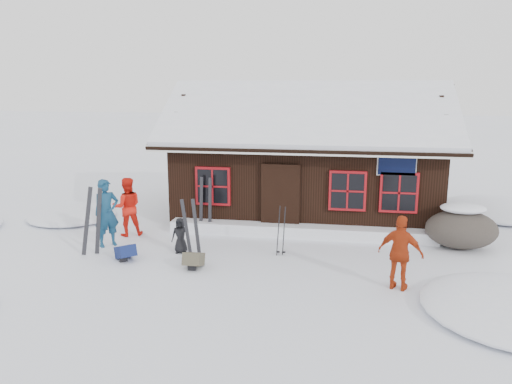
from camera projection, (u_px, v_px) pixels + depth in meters
ground at (232, 260)px, 12.42m from camera, size 120.00×120.00×0.00m
mountain_hut at (308, 167)px, 16.63m from camera, size 8.90×6.09×4.42m
snow_drift at (300, 231)px, 14.30m from camera, size 7.60×0.60×0.35m
snow_mounds at (304, 241)px, 13.94m from camera, size 20.60×13.20×0.48m
skier_teal at (107, 213)px, 13.34m from camera, size 0.78×0.78×1.83m
skier_orange_left at (127, 207)px, 14.28m from camera, size 1.02×0.94×1.70m
skier_orange_right at (401, 253)px, 10.50m from camera, size 1.03×0.71×1.62m
skier_crouched at (180, 235)px, 12.87m from camera, size 0.47×0.31×0.93m
boulder at (461, 228)px, 13.23m from camera, size 1.86×1.40×1.09m
ski_pair_left at (93, 222)px, 12.65m from camera, size 0.66×0.19×1.82m
ski_pair_mid at (191, 229)px, 12.50m from camera, size 0.52×0.12×1.56m
ski_pair_right at (206, 206)px, 14.57m from camera, size 0.44×0.12×1.70m
ski_poles at (281, 232)px, 12.66m from camera, size 0.24×0.12×1.33m
backpack_blue at (126, 254)px, 12.41m from camera, size 0.67×0.68×0.30m
backpack_olive at (194, 262)px, 11.86m from camera, size 0.43×0.56×0.30m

